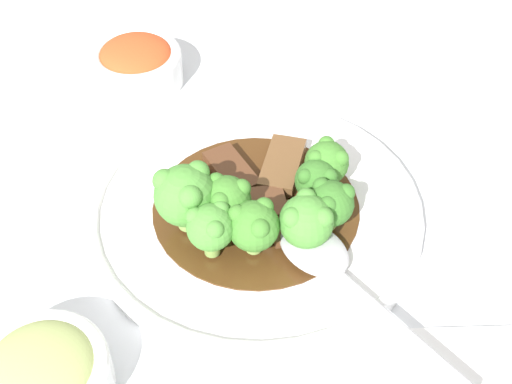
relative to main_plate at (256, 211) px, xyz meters
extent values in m
plane|color=silver|center=(0.00, 0.00, -0.01)|extent=(4.00, 4.00, 0.00)
cylinder|color=white|center=(0.00, 0.00, 0.00)|extent=(0.30, 0.30, 0.01)
torus|color=white|center=(0.00, 0.00, 0.00)|extent=(0.30, 0.30, 0.01)
cylinder|color=#4C2D14|center=(0.00, 0.00, 0.00)|extent=(0.18, 0.18, 0.00)
cube|color=brown|center=(0.04, 0.01, 0.01)|extent=(0.07, 0.04, 0.01)
cube|color=#56331E|center=(0.03, -0.03, 0.01)|extent=(0.06, 0.07, 0.01)
cube|color=brown|center=(-0.02, -0.05, 0.01)|extent=(0.04, 0.07, 0.01)
cube|color=brown|center=(-0.03, 0.02, 0.01)|extent=(0.04, 0.05, 0.01)
cube|color=#56331E|center=(0.00, 0.01, 0.01)|extent=(0.06, 0.05, 0.01)
cylinder|color=#7FA84C|center=(0.03, 0.06, 0.02)|extent=(0.01, 0.01, 0.02)
sphere|color=#4C8E38|center=(0.03, 0.06, 0.04)|extent=(0.04, 0.04, 0.04)
sphere|color=#4C8E38|center=(0.04, 0.06, 0.05)|extent=(0.01, 0.01, 0.01)
sphere|color=#4C8E38|center=(0.02, 0.07, 0.05)|extent=(0.01, 0.01, 0.01)
sphere|color=#4C8E38|center=(0.02, 0.05, 0.05)|extent=(0.01, 0.01, 0.01)
cylinder|color=#7FA84C|center=(-0.05, 0.04, 0.01)|extent=(0.01, 0.01, 0.01)
sphere|color=#4C8E38|center=(-0.05, 0.04, 0.04)|extent=(0.05, 0.05, 0.05)
sphere|color=#4C8E38|center=(-0.04, 0.05, 0.05)|extent=(0.02, 0.02, 0.02)
sphere|color=#4C8E38|center=(-0.06, 0.04, 0.05)|extent=(0.02, 0.02, 0.02)
sphere|color=#4C8E38|center=(-0.05, 0.02, 0.05)|extent=(0.02, 0.02, 0.02)
cylinder|color=#8EB756|center=(-0.07, 0.01, 0.02)|extent=(0.01, 0.01, 0.01)
sphere|color=#387028|center=(-0.07, 0.01, 0.04)|extent=(0.04, 0.04, 0.04)
sphere|color=#387028|center=(-0.06, 0.03, 0.05)|extent=(0.02, 0.02, 0.02)
sphere|color=#387028|center=(-0.08, 0.01, 0.05)|extent=(0.02, 0.02, 0.02)
sphere|color=#387028|center=(-0.06, 0.01, 0.05)|extent=(0.02, 0.02, 0.02)
cylinder|color=#8EB756|center=(0.05, 0.03, 0.02)|extent=(0.02, 0.02, 0.02)
sphere|color=#4C8E38|center=(0.05, 0.03, 0.05)|extent=(0.05, 0.05, 0.05)
sphere|color=#4C8E38|center=(0.04, 0.05, 0.06)|extent=(0.02, 0.02, 0.02)
sphere|color=#4C8E38|center=(0.05, 0.02, 0.06)|extent=(0.02, 0.02, 0.02)
sphere|color=#4C8E38|center=(0.07, 0.03, 0.06)|extent=(0.02, 0.02, 0.02)
cylinder|color=#7FA84C|center=(-0.06, -0.04, 0.01)|extent=(0.01, 0.01, 0.01)
sphere|color=#427F2D|center=(-0.06, -0.04, 0.03)|extent=(0.04, 0.04, 0.04)
sphere|color=#427F2D|center=(-0.07, -0.03, 0.04)|extent=(0.02, 0.02, 0.02)
sphere|color=#427F2D|center=(-0.06, -0.05, 0.04)|extent=(0.02, 0.02, 0.02)
sphere|color=#427F2D|center=(-0.05, -0.03, 0.04)|extent=(0.02, 0.02, 0.02)
cylinder|color=#8EB756|center=(0.02, 0.03, 0.02)|extent=(0.01, 0.01, 0.02)
sphere|color=#427F2D|center=(0.02, 0.03, 0.04)|extent=(0.04, 0.04, 0.04)
sphere|color=#427F2D|center=(0.01, 0.02, 0.05)|extent=(0.02, 0.02, 0.02)
sphere|color=#427F2D|center=(0.03, 0.02, 0.05)|extent=(0.02, 0.02, 0.02)
sphere|color=#427F2D|center=(0.02, 0.04, 0.05)|extent=(0.02, 0.02, 0.02)
cylinder|color=#8EB756|center=(-0.01, 0.05, 0.02)|extent=(0.01, 0.01, 0.01)
sphere|color=#427F2D|center=(-0.01, 0.05, 0.04)|extent=(0.04, 0.04, 0.04)
sphere|color=#427F2D|center=(-0.01, 0.04, 0.05)|extent=(0.02, 0.02, 0.02)
sphere|color=#427F2D|center=(0.01, 0.05, 0.05)|extent=(0.02, 0.02, 0.02)
sphere|color=#427F2D|center=(-0.01, 0.06, 0.05)|extent=(0.02, 0.02, 0.02)
cylinder|color=#7FA84C|center=(-0.05, -0.01, 0.01)|extent=(0.01, 0.01, 0.01)
sphere|color=#387028|center=(-0.05, -0.01, 0.03)|extent=(0.04, 0.04, 0.04)
sphere|color=#387028|center=(-0.05, -0.03, 0.04)|extent=(0.01, 0.01, 0.01)
sphere|color=#387028|center=(-0.04, -0.01, 0.04)|extent=(0.01, 0.01, 0.01)
sphere|color=#387028|center=(-0.06, -0.01, 0.04)|extent=(0.01, 0.01, 0.01)
ellipsoid|color=#B7B7BC|center=(-0.06, 0.05, 0.02)|extent=(0.08, 0.08, 0.01)
cylinder|color=#B7B7BC|center=(-0.13, 0.11, 0.01)|extent=(0.11, 0.09, 0.01)
cylinder|color=white|center=(0.16, -0.18, -0.01)|extent=(0.05, 0.05, 0.01)
cylinder|color=white|center=(0.16, -0.18, 0.01)|extent=(0.10, 0.10, 0.03)
torus|color=white|center=(0.16, -0.18, 0.02)|extent=(0.10, 0.10, 0.01)
ellipsoid|color=#D14C23|center=(0.16, -0.18, 0.03)|extent=(0.08, 0.08, 0.02)
cylinder|color=white|center=(0.12, 0.19, 0.01)|extent=(0.10, 0.10, 0.03)
torus|color=white|center=(0.12, 0.19, 0.02)|extent=(0.10, 0.10, 0.01)
ellipsoid|color=#A3B266|center=(0.12, 0.19, 0.02)|extent=(0.08, 0.08, 0.02)
cylinder|color=white|center=(-0.19, -0.13, -0.01)|extent=(0.06, 0.06, 0.01)
torus|color=white|center=(-0.19, -0.13, 0.00)|extent=(0.06, 0.06, 0.01)
cube|color=white|center=(-0.21, 0.12, -0.01)|extent=(0.14, 0.09, 0.01)
camera|label=1|loc=(-0.07, 0.43, 0.47)|focal=50.00mm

